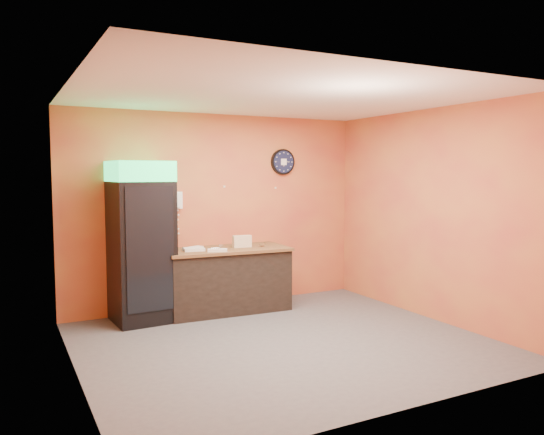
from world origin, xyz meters
TOP-DOWN VIEW (x-y plane):
  - floor at (0.00, 0.00)m, footprint 4.50×4.50m
  - back_wall at (0.00, 2.00)m, footprint 4.50×0.02m
  - left_wall at (-2.25, 0.00)m, footprint 0.02×4.00m
  - right_wall at (2.25, 0.00)m, footprint 0.02×4.00m
  - ceiling at (0.00, 0.00)m, footprint 4.50×4.00m
  - beverage_cooler at (-1.22, 1.60)m, footprint 0.78×0.79m
  - prep_counter at (-0.04, 1.62)m, footprint 1.74×0.84m
  - wall_clock at (1.07, 1.97)m, footprint 0.40×0.06m
  - wall_phone at (-0.63, 1.95)m, footprint 0.13×0.11m
  - butcher_paper at (-0.04, 1.62)m, footprint 1.79×0.92m
  - sub_roll_stack at (0.20, 1.59)m, footprint 0.27×0.11m
  - wrapped_sandwich_left at (-0.53, 1.54)m, footprint 0.29×0.14m
  - wrapped_sandwich_mid at (-0.27, 1.36)m, footprint 0.28×0.19m
  - wrapped_sandwich_right at (-0.50, 1.67)m, footprint 0.31×0.22m
  - kitchen_tool at (-0.12, 1.62)m, footprint 0.06×0.06m

SIDE VIEW (x-z plane):
  - floor at x=0.00m, z-range 0.00..0.00m
  - prep_counter at x=-0.04m, z-range 0.00..0.85m
  - butcher_paper at x=-0.04m, z-range 0.85..0.89m
  - wrapped_sandwich_mid at x=-0.27m, z-range 0.89..0.93m
  - wrapped_sandwich_left at x=-0.53m, z-range 0.89..0.93m
  - wrapped_sandwich_right at x=-0.50m, z-range 0.89..0.94m
  - kitchen_tool at x=-0.12m, z-range 0.89..0.95m
  - sub_roll_stack at x=0.20m, z-range 0.89..1.06m
  - beverage_cooler at x=-1.22m, z-range -0.02..2.08m
  - back_wall at x=0.00m, z-range 0.00..2.80m
  - left_wall at x=-2.25m, z-range 0.00..2.80m
  - right_wall at x=2.25m, z-range 0.00..2.80m
  - wall_phone at x=-0.63m, z-range 1.45..1.69m
  - wall_clock at x=1.07m, z-range 1.92..2.32m
  - ceiling at x=0.00m, z-range 2.79..2.81m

